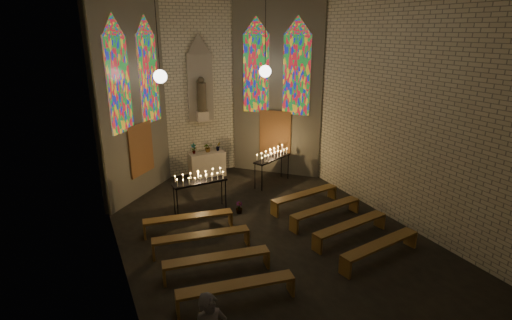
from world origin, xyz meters
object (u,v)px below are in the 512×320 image
Objects in this scene: aisle_flower_pot at (239,208)px; votive_stand_left at (200,179)px; votive_stand_right at (272,156)px; altar at (207,164)px.

aisle_flower_pot is 0.22× the size of votive_stand_left.
aisle_flower_pot is 0.22× the size of votive_stand_right.
votive_stand_right is at bearing 16.96° from votive_stand_left.
votive_stand_left is at bearing 174.78° from votive_stand_right.
altar is 3.61× the size of aisle_flower_pot.
aisle_flower_pot is at bearing -35.30° from votive_stand_left.
altar is 2.77m from votive_stand_right.
votive_stand_left is 3.42m from votive_stand_right.
aisle_flower_pot is 1.56m from votive_stand_left.
votive_stand_left reaches higher than altar.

